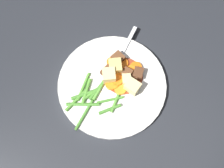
% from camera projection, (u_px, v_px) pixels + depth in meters
% --- Properties ---
extents(ground_plane, '(3.00, 3.00, 0.00)m').
position_uv_depth(ground_plane, '(112.00, 86.00, 0.66)').
color(ground_plane, '#26282D').
extents(dinner_plate, '(0.28, 0.28, 0.02)m').
position_uv_depth(dinner_plate, '(112.00, 85.00, 0.65)').
color(dinner_plate, white).
rests_on(dinner_plate, ground_plane).
extents(stew_sauce, '(0.10, 0.10, 0.00)m').
position_uv_depth(stew_sauce, '(123.00, 76.00, 0.65)').
color(stew_sauce, '#93381E').
rests_on(stew_sauce, dinner_plate).
extents(carrot_slice_0, '(0.03, 0.03, 0.01)m').
position_uv_depth(carrot_slice_0, '(123.00, 64.00, 0.66)').
color(carrot_slice_0, orange).
rests_on(carrot_slice_0, dinner_plate).
extents(carrot_slice_1, '(0.05, 0.05, 0.01)m').
position_uv_depth(carrot_slice_1, '(111.00, 83.00, 0.64)').
color(carrot_slice_1, orange).
rests_on(carrot_slice_1, dinner_plate).
extents(carrot_slice_2, '(0.05, 0.05, 0.01)m').
position_uv_depth(carrot_slice_2, '(117.00, 74.00, 0.64)').
color(carrot_slice_2, orange).
rests_on(carrot_slice_2, dinner_plate).
extents(carrot_slice_3, '(0.04, 0.04, 0.01)m').
position_uv_depth(carrot_slice_3, '(119.00, 90.00, 0.63)').
color(carrot_slice_3, orange).
rests_on(carrot_slice_3, dinner_plate).
extents(carrot_slice_4, '(0.03, 0.03, 0.01)m').
position_uv_depth(carrot_slice_4, '(117.00, 81.00, 0.64)').
color(carrot_slice_4, orange).
rests_on(carrot_slice_4, dinner_plate).
extents(carrot_slice_5, '(0.03, 0.03, 0.01)m').
position_uv_depth(carrot_slice_5, '(131.00, 70.00, 0.65)').
color(carrot_slice_5, orange).
rests_on(carrot_slice_5, dinner_plate).
extents(carrot_slice_6, '(0.03, 0.03, 0.01)m').
position_uv_depth(carrot_slice_6, '(136.00, 68.00, 0.65)').
color(carrot_slice_6, orange).
rests_on(carrot_slice_6, dinner_plate).
extents(carrot_slice_7, '(0.03, 0.03, 0.01)m').
position_uv_depth(carrot_slice_7, '(111.00, 62.00, 0.65)').
color(carrot_slice_7, orange).
rests_on(carrot_slice_7, dinner_plate).
extents(potato_chunk_0, '(0.03, 0.03, 0.02)m').
position_uv_depth(potato_chunk_0, '(127.00, 80.00, 0.63)').
color(potato_chunk_0, '#EAD68C').
rests_on(potato_chunk_0, dinner_plate).
extents(potato_chunk_1, '(0.05, 0.05, 0.03)m').
position_uv_depth(potato_chunk_1, '(109.00, 76.00, 0.63)').
color(potato_chunk_1, '#EAD68C').
rests_on(potato_chunk_1, dinner_plate).
extents(potato_chunk_2, '(0.05, 0.05, 0.03)m').
position_uv_depth(potato_chunk_2, '(115.00, 67.00, 0.64)').
color(potato_chunk_2, '#DBBC6B').
rests_on(potato_chunk_2, dinner_plate).
extents(potato_chunk_3, '(0.03, 0.03, 0.03)m').
position_uv_depth(potato_chunk_3, '(132.00, 87.00, 0.62)').
color(potato_chunk_3, '#EAD68C').
rests_on(potato_chunk_3, dinner_plate).
extents(meat_chunk_0, '(0.03, 0.03, 0.02)m').
position_uv_depth(meat_chunk_0, '(138.00, 73.00, 0.64)').
color(meat_chunk_0, '#56331E').
rests_on(meat_chunk_0, dinner_plate).
extents(meat_chunk_1, '(0.03, 0.03, 0.02)m').
position_uv_depth(meat_chunk_1, '(118.00, 58.00, 0.65)').
color(meat_chunk_1, brown).
rests_on(meat_chunk_1, dinner_plate).
extents(meat_chunk_2, '(0.03, 0.03, 0.02)m').
position_uv_depth(meat_chunk_2, '(107.00, 72.00, 0.64)').
color(meat_chunk_2, '#56331E').
rests_on(meat_chunk_2, dinner_plate).
extents(meat_chunk_3, '(0.03, 0.03, 0.02)m').
position_uv_depth(meat_chunk_3, '(127.00, 73.00, 0.64)').
color(meat_chunk_3, brown).
rests_on(meat_chunk_3, dinner_plate).
extents(meat_chunk_4, '(0.03, 0.03, 0.02)m').
position_uv_depth(meat_chunk_4, '(133.00, 78.00, 0.64)').
color(meat_chunk_4, '#56331E').
rests_on(meat_chunk_4, dinner_plate).
extents(green_bean_0, '(0.08, 0.02, 0.01)m').
position_uv_depth(green_bean_0, '(84.00, 115.00, 0.61)').
color(green_bean_0, '#4C8E33').
rests_on(green_bean_0, dinner_plate).
extents(green_bean_1, '(0.05, 0.07, 0.01)m').
position_uv_depth(green_bean_1, '(83.00, 104.00, 0.62)').
color(green_bean_1, '#4C8E33').
rests_on(green_bean_1, dinner_plate).
extents(green_bean_2, '(0.06, 0.04, 0.01)m').
position_uv_depth(green_bean_2, '(84.00, 95.00, 0.63)').
color(green_bean_2, '#4C8E33').
rests_on(green_bean_2, dinner_plate).
extents(green_bean_3, '(0.08, 0.03, 0.01)m').
position_uv_depth(green_bean_3, '(83.00, 87.00, 0.63)').
color(green_bean_3, '#599E38').
rests_on(green_bean_3, dinner_plate).
extents(green_bean_4, '(0.08, 0.02, 0.01)m').
position_uv_depth(green_bean_4, '(77.00, 99.00, 0.62)').
color(green_bean_4, '#599E38').
rests_on(green_bean_4, dinner_plate).
extents(green_bean_5, '(0.07, 0.03, 0.01)m').
position_uv_depth(green_bean_5, '(86.00, 91.00, 0.63)').
color(green_bean_5, '#599E38').
rests_on(green_bean_5, dinner_plate).
extents(green_bean_6, '(0.08, 0.02, 0.01)m').
position_uv_depth(green_bean_6, '(101.00, 86.00, 0.63)').
color(green_bean_6, '#66AD42').
rests_on(green_bean_6, dinner_plate).
extents(green_bean_7, '(0.08, 0.03, 0.01)m').
position_uv_depth(green_bean_7, '(118.00, 97.00, 0.63)').
color(green_bean_7, '#599E38').
rests_on(green_bean_7, dinner_plate).
extents(green_bean_8, '(0.05, 0.04, 0.01)m').
position_uv_depth(green_bean_8, '(110.00, 109.00, 0.61)').
color(green_bean_8, '#4C8E33').
rests_on(green_bean_8, dinner_plate).
extents(green_bean_9, '(0.05, 0.05, 0.01)m').
position_uv_depth(green_bean_9, '(110.00, 100.00, 0.62)').
color(green_bean_9, '#4C8E33').
rests_on(green_bean_9, dinner_plate).
extents(green_bean_10, '(0.05, 0.02, 0.01)m').
position_uv_depth(green_bean_10, '(91.00, 94.00, 0.63)').
color(green_bean_10, '#599E38').
rests_on(green_bean_10, dinner_plate).
extents(green_bean_11, '(0.08, 0.01, 0.01)m').
position_uv_depth(green_bean_11, '(100.00, 87.00, 0.63)').
color(green_bean_11, '#4C8E33').
rests_on(green_bean_11, dinner_plate).
extents(fork, '(0.17, 0.05, 0.00)m').
position_uv_depth(fork, '(121.00, 55.00, 0.67)').
color(fork, silver).
rests_on(fork, dinner_plate).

